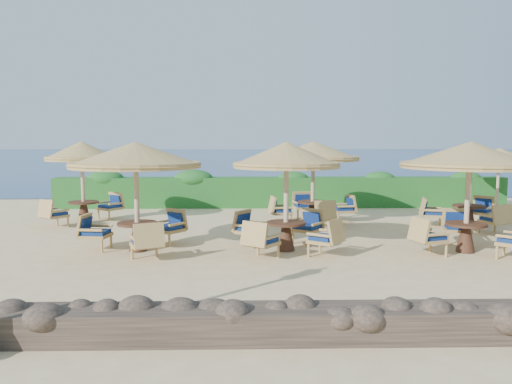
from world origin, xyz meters
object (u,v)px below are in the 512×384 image
Objects in this scene: cafe_set_3 at (82,165)px; cafe_set_1 at (286,179)px; cafe_set_4 at (313,166)px; extra_parasol at (499,154)px; cafe_set_5 at (471,165)px; cafe_set_2 at (469,170)px; cafe_set_0 at (136,170)px.

cafe_set_1 is at bearing -33.93° from cafe_set_3.
cafe_set_1 is at bearing -106.36° from cafe_set_4.
cafe_set_3 is at bearing -173.09° from extra_parasol.
cafe_set_1 is 0.90× the size of cafe_set_4.
cafe_set_1 and cafe_set_5 have the same top height.
cafe_set_1 is 6.60m from cafe_set_5.
cafe_set_4 is at bearing -0.84° from cafe_set_3.
cafe_set_3 is at bearing 157.10° from cafe_set_2.
cafe_set_3 is at bearing 174.42° from cafe_set_5.
cafe_set_1 is at bearing -0.51° from cafe_set_0.
cafe_set_0 is at bearing -57.73° from cafe_set_3.
cafe_set_2 is 1.08× the size of cafe_set_4.
cafe_set_5 is (-2.37, -2.94, -0.24)m from extra_parasol.
cafe_set_0 is (-11.85, -5.93, -0.18)m from extra_parasol.
cafe_set_0 is 6.30m from cafe_set_4.
cafe_set_0 is at bearing -153.43° from extra_parasol.
extra_parasol is 13.25m from cafe_set_0.
cafe_set_4 is at bearing 73.64° from cafe_set_1.
cafe_set_4 is 4.78m from cafe_set_5.
cafe_set_4 reaches higher than extra_parasol.
cafe_set_4 is at bearing 125.60° from cafe_set_2.
cafe_set_1 is at bearing -152.74° from cafe_set_5.
extra_parasol is 0.83× the size of cafe_set_5.
cafe_set_5 is (1.54, 3.28, -0.06)m from cafe_set_2.
extra_parasol is 0.81× the size of cafe_set_4.
cafe_set_3 and cafe_set_5 have the same top height.
cafe_set_2 is (7.93, -0.29, 0.01)m from cafe_set_0.
cafe_set_5 is at bearing 17.51° from cafe_set_0.
extra_parasol is at bearing 26.57° from cafe_set_0.
cafe_set_3 is at bearing 146.07° from cafe_set_1.
cafe_set_3 is 0.92× the size of cafe_set_5.
cafe_set_0 and cafe_set_3 have the same top height.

